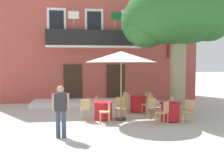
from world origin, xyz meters
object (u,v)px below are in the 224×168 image
Objects in this scene: cafe_chair_middle_0 at (99,104)px; cafe_chair_front_1 at (149,100)px; cafe_umbrella at (121,57)px; pedestrian_near_entrance at (61,109)px; cafe_table_near_tree at (170,112)px; cafe_chair_front_0 at (149,103)px; cafe_chair_middle_1 at (85,108)px; cafe_chair_near_tree_2 at (189,110)px; cafe_table_middle at (103,110)px; plane_tree at (177,16)px; cafe_chair_near_tree_1 at (164,111)px; cafe_chair_middle_3 at (121,106)px; cafe_chair_near_tree_0 at (153,107)px; cafe_table_front at (138,104)px; cafe_chair_front_2 at (127,100)px; cafe_chair_near_tree_3 at (174,106)px; cafe_chair_front_3 at (125,102)px; cafe_chair_middle_2 at (107,110)px.

cafe_chair_middle_0 and cafe_chair_front_1 have the same top height.
cafe_umbrella reaches higher than pedestrian_near_entrance.
cafe_table_near_tree is 0.95× the size of cafe_chair_front_0.
cafe_chair_near_tree_2 is at bearing -13.14° from cafe_chair_middle_1.
cafe_chair_near_tree_2 is 1.00× the size of cafe_chair_front_0.
cafe_table_middle is 0.77m from cafe_chair_middle_1.
plane_tree reaches higher than cafe_chair_near_tree_2.
cafe_chair_near_tree_1 and cafe_chair_middle_0 have the same top height.
cafe_chair_middle_0 is 2.30m from cafe_chair_front_0.
cafe_chair_front_0 is at bearing 1.69° from cafe_chair_middle_0.
cafe_chair_middle_3 is 2.10m from cafe_umbrella.
cafe_chair_near_tree_0 is at bearing -22.28° from cafe_chair_middle_0.
plane_tree is 4.24m from cafe_chair_front_0.
cafe_chair_near_tree_2 is 1.00× the size of cafe_chair_middle_0.
cafe_chair_near_tree_1 is at bearing -84.82° from cafe_chair_near_tree_0.
cafe_chair_front_1 is (-0.18, 2.49, 0.14)m from cafe_table_near_tree.
cafe_chair_middle_3 is (0.87, -0.68, 0.00)m from cafe_chair_middle_0.
cafe_chair_front_2 is at bearing 121.46° from cafe_table_front.
cafe_table_near_tree is at bearing -123.07° from cafe_chair_near_tree_3.
cafe_chair_near_tree_3 is at bearing -52.51° from cafe_chair_front_2.
cafe_table_middle is at bearing 150.61° from cafe_chair_near_tree_1.
cafe_chair_front_2 is (1.44, 2.13, 0.14)m from cafe_table_middle.
cafe_table_middle is at bearing -164.18° from plane_tree.
cafe_table_near_tree is 0.95× the size of cafe_chair_near_tree_0.
pedestrian_near_entrance reaches higher than cafe_chair_front_1.
cafe_table_near_tree is at bearing -50.05° from cafe_chair_front_3.
cafe_table_front is at bearing 20.72° from cafe_chair_middle_0.
cafe_chair_near_tree_1 is 3.45m from cafe_chair_front_2.
plane_tree is at bearing 7.91° from cafe_chair_front_0.
cafe_chair_middle_3 is 1.00× the size of cafe_chair_front_1.
plane_tree is 4.97m from cafe_chair_middle_3.
plane_tree is at bearing 62.86° from cafe_table_near_tree.
cafe_chair_near_tree_2 is at bearing -31.63° from cafe_table_near_tree.
cafe_table_near_tree is 0.95× the size of cafe_chair_front_3.
plane_tree reaches higher than cafe_chair_middle_0.
cafe_table_middle is 0.95× the size of cafe_chair_front_0.
cafe_chair_front_1 is (0.33, 1.02, 0.00)m from cafe_chair_front_0.
cafe_chair_near_tree_3 and cafe_chair_middle_2 have the same top height.
cafe_chair_near_tree_2 is 2.80m from cafe_chair_middle_3.
cafe_chair_near_tree_3 is at bearing 1.15° from cafe_chair_middle_1.
cafe_chair_middle_1 is 2.55m from cafe_umbrella.
cafe_chair_near_tree_1 and cafe_chair_middle_2 have the same top height.
cafe_chair_middle_0 is (-2.23, 0.91, 0.00)m from cafe_chair_near_tree_0.
pedestrian_near_entrance reaches higher than cafe_chair_middle_0.
cafe_chair_middle_0 reaches higher than cafe_table_near_tree.
pedestrian_near_entrance is at bearing -123.02° from cafe_chair_front_2.
cafe_chair_middle_3 and cafe_chair_front_3 have the same top height.
cafe_chair_near_tree_1 is 1.00× the size of cafe_chair_near_tree_2.
cafe_chair_near_tree_2 is 3.49m from cafe_table_middle.
cafe_chair_front_3 is at bearing -155.58° from cafe_table_front.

